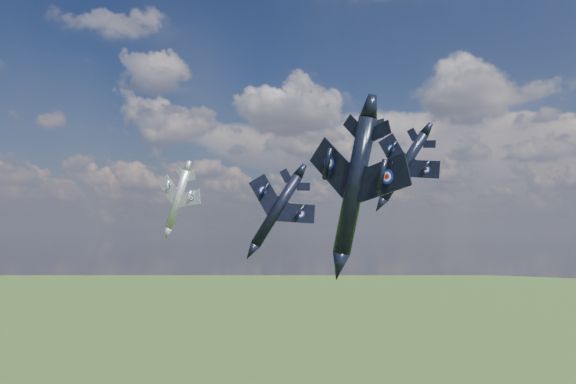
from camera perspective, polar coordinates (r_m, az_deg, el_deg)
The scene contains 4 objects.
jet_lead_navy at distance 83.53m, azimuth -1.15°, elevation -1.85°, with size 11.93×16.64×3.44m, color black, non-canonical shape.
jet_right_navy at distance 45.20m, azimuth 6.80°, elevation 0.64°, with size 10.95×15.27×3.16m, color black, non-canonical shape.
jet_high_navy at distance 78.16m, azimuth 11.70°, elevation 2.54°, with size 10.19×14.20×2.94m, color black, non-canonical shape.
jet_left_silver at distance 100.99m, azimuth -11.14°, elevation -0.72°, with size 10.70×14.92×3.09m, color gray, non-canonical shape.
Camera 1 is at (42.69, -52.28, 77.04)m, focal length 35.00 mm.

